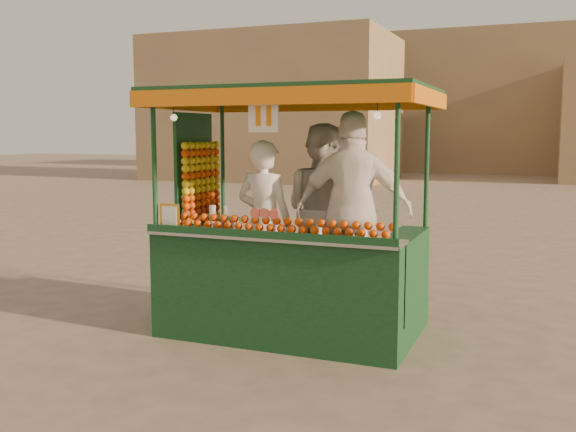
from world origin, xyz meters
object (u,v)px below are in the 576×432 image
at_px(juice_cart, 284,256).
at_px(vendor_left, 264,222).
at_px(vendor_middle, 322,211).
at_px(vendor_right, 354,211).

xyz_separation_m(juice_cart, vendor_left, (-0.24, 0.07, 0.31)).
height_order(juice_cart, vendor_middle, juice_cart).
bearing_deg(vendor_middle, vendor_left, 61.56).
bearing_deg(juice_cart, vendor_middle, 64.75).
distance_m(juice_cart, vendor_middle, 0.66).
relative_size(vendor_left, vendor_middle, 0.91).
distance_m(juice_cart, vendor_left, 0.40).
xyz_separation_m(vendor_middle, vendor_right, (0.43, -0.35, 0.06)).
relative_size(vendor_left, vendor_right, 0.85).
bearing_deg(vendor_right, vendor_left, -7.41).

